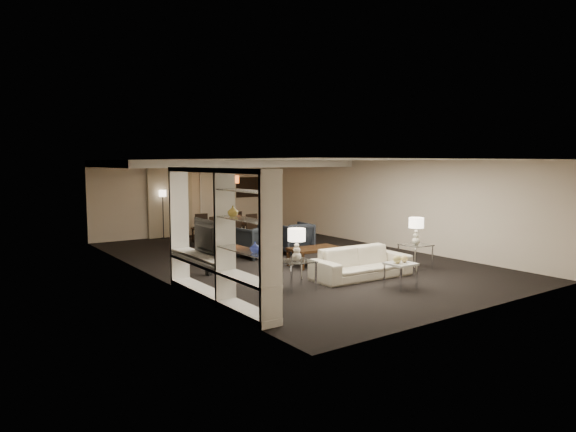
{
  "coord_description": "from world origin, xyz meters",
  "views": [
    {
      "loc": [
        -7.37,
        -10.46,
        2.44
      ],
      "look_at": [
        0.0,
        0.0,
        1.1
      ],
      "focal_mm": 32.0,
      "sensor_mm": 36.0,
      "label": 1
    }
  ],
  "objects_px": {
    "armchair_left": "(256,242)",
    "floor_speaker": "(209,253)",
    "armchair_right": "(293,238)",
    "vase_amber": "(233,211)",
    "vase_blue": "(255,247)",
    "chair_nm": "(237,231)",
    "dining_table": "(227,233)",
    "floor_lamp": "(163,214)",
    "side_table_right": "(415,256)",
    "side_table_left": "(297,275)",
    "marble_table": "(400,275)",
    "table_lamp_left": "(297,245)",
    "chair_nr": "(255,229)",
    "chair_nl": "(219,232)",
    "coffee_table": "(315,256)",
    "table_lamp_right": "(416,231)",
    "sofa": "(361,263)",
    "pendant_light": "(231,179)",
    "chair_fm": "(217,226)",
    "television": "(203,237)",
    "chair_fr": "(234,225)",
    "chair_fl": "(199,228)"
  },
  "relations": [
    {
      "from": "armchair_left",
      "to": "floor_speaker",
      "type": "distance_m",
      "value": 2.32
    },
    {
      "from": "armchair_right",
      "to": "vase_amber",
      "type": "height_order",
      "value": "vase_amber"
    },
    {
      "from": "vase_blue",
      "to": "chair_nm",
      "type": "height_order",
      "value": "vase_blue"
    },
    {
      "from": "dining_table",
      "to": "floor_lamp",
      "type": "bearing_deg",
      "value": 125.23
    },
    {
      "from": "side_table_right",
      "to": "armchair_left",
      "type": "bearing_deg",
      "value": 124.88
    },
    {
      "from": "side_table_left",
      "to": "vase_blue",
      "type": "bearing_deg",
      "value": -144.08
    },
    {
      "from": "marble_table",
      "to": "side_table_left",
      "type": "bearing_deg",
      "value": 147.09
    },
    {
      "from": "armchair_left",
      "to": "chair_nm",
      "type": "height_order",
      "value": "chair_nm"
    },
    {
      "from": "armchair_left",
      "to": "side_table_left",
      "type": "height_order",
      "value": "armchair_left"
    },
    {
      "from": "table_lamp_left",
      "to": "dining_table",
      "type": "distance_m",
      "value": 6.04
    },
    {
      "from": "side_table_left",
      "to": "chair_nr",
      "type": "relative_size",
      "value": 0.67
    },
    {
      "from": "chair_nl",
      "to": "coffee_table",
      "type": "bearing_deg",
      "value": -86.49
    },
    {
      "from": "table_lamp_left",
      "to": "table_lamp_right",
      "type": "bearing_deg",
      "value": 0.0
    },
    {
      "from": "vase_amber",
      "to": "sofa",
      "type": "bearing_deg",
      "value": 8.93
    },
    {
      "from": "pendant_light",
      "to": "chair_fm",
      "type": "xyz_separation_m",
      "value": [
        -0.32,
        0.34,
        -1.47
      ]
    },
    {
      "from": "armchair_left",
      "to": "floor_lamp",
      "type": "distance_m",
      "value": 4.58
    },
    {
      "from": "side_table_left",
      "to": "chair_nl",
      "type": "relative_size",
      "value": 0.67
    },
    {
      "from": "vase_amber",
      "to": "chair_nl",
      "type": "height_order",
      "value": "vase_amber"
    },
    {
      "from": "side_table_right",
      "to": "table_lamp_left",
      "type": "relative_size",
      "value": 0.97
    },
    {
      "from": "coffee_table",
      "to": "chair_nl",
      "type": "xyz_separation_m",
      "value": [
        -0.69,
        3.55,
        0.23
      ]
    },
    {
      "from": "television",
      "to": "table_lamp_right",
      "type": "bearing_deg",
      "value": -97.43
    },
    {
      "from": "pendant_light",
      "to": "chair_nm",
      "type": "height_order",
      "value": "pendant_light"
    },
    {
      "from": "chair_fm",
      "to": "floor_lamp",
      "type": "bearing_deg",
      "value": -51.87
    },
    {
      "from": "sofa",
      "to": "table_lamp_right",
      "type": "distance_m",
      "value": 1.79
    },
    {
      "from": "table_lamp_right",
      "to": "table_lamp_left",
      "type": "bearing_deg",
      "value": 180.0
    },
    {
      "from": "chair_fm",
      "to": "chair_fr",
      "type": "distance_m",
      "value": 0.6
    },
    {
      "from": "coffee_table",
      "to": "floor_speaker",
      "type": "relative_size",
      "value": 1.19
    },
    {
      "from": "table_lamp_right",
      "to": "chair_nr",
      "type": "relative_size",
      "value": 0.69
    },
    {
      "from": "side_table_right",
      "to": "floor_speaker",
      "type": "xyz_separation_m",
      "value": [
        -4.25,
        2.06,
        0.23
      ]
    },
    {
      "from": "table_lamp_right",
      "to": "vase_blue",
      "type": "xyz_separation_m",
      "value": [
        -5.08,
        -1.21,
        0.28
      ]
    },
    {
      "from": "vase_blue",
      "to": "chair_nl",
      "type": "bearing_deg",
      "value": 67.09
    },
    {
      "from": "table_lamp_right",
      "to": "chair_fr",
      "type": "height_order",
      "value": "table_lamp_right"
    },
    {
      "from": "chair_nr",
      "to": "chair_fm",
      "type": "xyz_separation_m",
      "value": [
        -0.6,
        1.3,
        0.0
      ]
    },
    {
      "from": "side_table_left",
      "to": "marble_table",
      "type": "relative_size",
      "value": 1.2
    },
    {
      "from": "table_lamp_right",
      "to": "chair_fr",
      "type": "xyz_separation_m",
      "value": [
        -1.19,
        6.45,
        -0.42
      ]
    },
    {
      "from": "marble_table",
      "to": "television",
      "type": "distance_m",
      "value": 3.87
    },
    {
      "from": "vase_blue",
      "to": "side_table_left",
      "type": "bearing_deg",
      "value": 35.92
    },
    {
      "from": "table_lamp_left",
      "to": "chair_fm",
      "type": "height_order",
      "value": "table_lamp_left"
    },
    {
      "from": "sofa",
      "to": "side_table_right",
      "type": "bearing_deg",
      "value": 3.03
    },
    {
      "from": "coffee_table",
      "to": "table_lamp_left",
      "type": "height_order",
      "value": "table_lamp_left"
    },
    {
      "from": "table_lamp_left",
      "to": "television",
      "type": "distance_m",
      "value": 1.78
    },
    {
      "from": "chair_nr",
      "to": "chair_nm",
      "type": "bearing_deg",
      "value": 177.95
    },
    {
      "from": "armchair_left",
      "to": "vase_amber",
      "type": "distance_m",
      "value": 4.89
    },
    {
      "from": "pendant_light",
      "to": "armchair_left",
      "type": "relative_size",
      "value": 0.58
    },
    {
      "from": "pendant_light",
      "to": "vase_blue",
      "type": "height_order",
      "value": "pendant_light"
    },
    {
      "from": "vase_blue",
      "to": "floor_speaker",
      "type": "relative_size",
      "value": 0.17
    },
    {
      "from": "television",
      "to": "vase_amber",
      "type": "xyz_separation_m",
      "value": [
        -0.03,
        -1.19,
        0.58
      ]
    },
    {
      "from": "table_lamp_left",
      "to": "chair_fm",
      "type": "distance_m",
      "value": 6.66
    },
    {
      "from": "dining_table",
      "to": "chair_fl",
      "type": "height_order",
      "value": "chair_fl"
    },
    {
      "from": "side_table_right",
      "to": "floor_speaker",
      "type": "relative_size",
      "value": 0.59
    }
  ]
}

